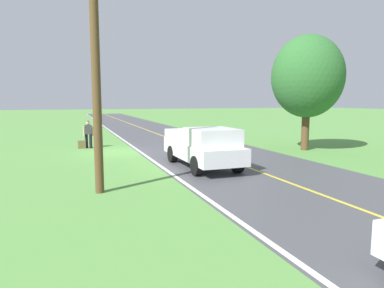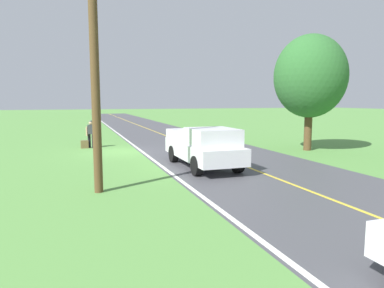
{
  "view_description": "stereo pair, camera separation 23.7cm",
  "coord_description": "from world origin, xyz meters",
  "px_view_note": "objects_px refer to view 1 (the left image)",
  "views": [
    {
      "loc": [
        2.93,
        20.24,
        2.98
      ],
      "look_at": [
        -1.67,
        7.32,
        1.26
      ],
      "focal_mm": 32.63,
      "sensor_mm": 36.0,
      "label": 1
    },
    {
      "loc": [
        2.71,
        20.31,
        2.98
      ],
      "look_at": [
        -1.67,
        7.32,
        1.26
      ],
      "focal_mm": 32.63,
      "sensor_mm": 36.0,
      "label": 2
    }
  ],
  "objects_px": {
    "suitcase_carried": "(82,145)",
    "pickup_truck_passing": "(204,146)",
    "tree_far_side_near": "(307,77)",
    "utility_pole_roadside": "(96,73)",
    "hitchhiker_walking": "(88,132)"
  },
  "relations": [
    {
      "from": "suitcase_carried",
      "to": "tree_far_side_near",
      "type": "height_order",
      "value": "tree_far_side_near"
    },
    {
      "from": "suitcase_carried",
      "to": "utility_pole_roadside",
      "type": "bearing_deg",
      "value": -4.18
    },
    {
      "from": "suitcase_carried",
      "to": "pickup_truck_passing",
      "type": "relative_size",
      "value": 0.09
    },
    {
      "from": "hitchhiker_walking",
      "to": "suitcase_carried",
      "type": "xyz_separation_m",
      "value": [
        0.41,
        0.12,
        -0.73
      ]
    },
    {
      "from": "pickup_truck_passing",
      "to": "tree_far_side_near",
      "type": "xyz_separation_m",
      "value": [
        -7.8,
        -3.19,
        3.39
      ]
    },
    {
      "from": "tree_far_side_near",
      "to": "hitchhiker_walking",
      "type": "bearing_deg",
      "value": -23.27
    },
    {
      "from": "hitchhiker_walking",
      "to": "pickup_truck_passing",
      "type": "relative_size",
      "value": 0.32
    },
    {
      "from": "utility_pole_roadside",
      "to": "suitcase_carried",
      "type": "bearing_deg",
      "value": -89.35
    },
    {
      "from": "tree_far_side_near",
      "to": "utility_pole_roadside",
      "type": "relative_size",
      "value": 0.89
    },
    {
      "from": "suitcase_carried",
      "to": "pickup_truck_passing",
      "type": "distance_m",
      "value": 9.7
    },
    {
      "from": "hitchhiker_walking",
      "to": "suitcase_carried",
      "type": "bearing_deg",
      "value": 15.69
    },
    {
      "from": "suitcase_carried",
      "to": "tree_far_side_near",
      "type": "xyz_separation_m",
      "value": [
        -12.68,
        5.16,
        4.11
      ]
    },
    {
      "from": "suitcase_carried",
      "to": "tree_far_side_near",
      "type": "bearing_deg",
      "value": 63.02
    },
    {
      "from": "suitcase_carried",
      "to": "tree_far_side_near",
      "type": "distance_m",
      "value": 14.29
    },
    {
      "from": "suitcase_carried",
      "to": "pickup_truck_passing",
      "type": "height_order",
      "value": "pickup_truck_passing"
    }
  ]
}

